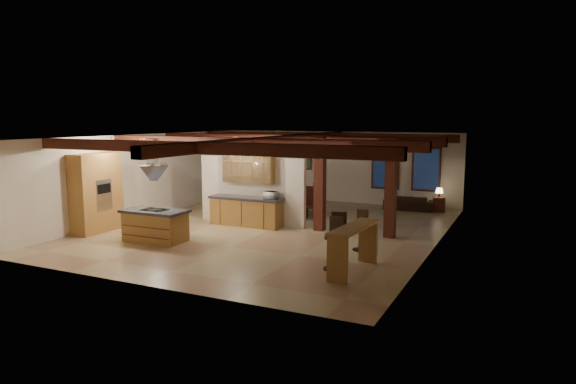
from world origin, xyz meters
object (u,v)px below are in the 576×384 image
dining_table (297,205)px  sofa (409,203)px  bar_counter (354,241)px  kitchen_island (155,225)px

dining_table → sofa: (3.42, 2.70, -0.07)m
sofa → bar_counter: (0.59, -8.47, 0.45)m
sofa → bar_counter: size_ratio=0.90×
dining_table → sofa: size_ratio=1.03×
kitchen_island → sofa: 9.71m
kitchen_island → bar_counter: size_ratio=0.90×
dining_table → bar_counter: (4.01, -5.77, 0.38)m
kitchen_island → bar_counter: (5.99, -0.40, 0.26)m
sofa → bar_counter: bearing=91.1°
bar_counter → kitchen_island: bearing=176.2°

